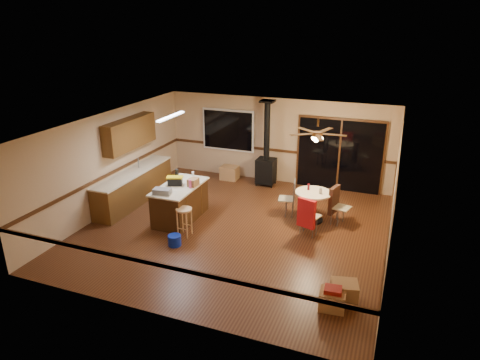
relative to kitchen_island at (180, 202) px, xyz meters
The scene contains 35 objects.
floor 1.57m from the kitchen_island, ahead, with size 7.00×7.00×0.00m, color #4A2614.
ceiling 2.62m from the kitchen_island, ahead, with size 7.00×7.00×0.00m, color silver.
wall_back 3.90m from the kitchen_island, 66.80° to the left, with size 7.00×7.00×0.00m, color tan.
wall_front 3.90m from the kitchen_island, 66.80° to the right, with size 7.00×7.00×0.00m, color tan.
wall_left 2.17m from the kitchen_island, behind, with size 7.00×7.00×0.00m, color tan.
wall_right 5.07m from the kitchen_island, ahead, with size 7.00×7.00×0.00m, color tan.
chair_rail 1.60m from the kitchen_island, ahead, with size 7.00×7.00×0.08m, color #432410, non-canonical shape.
window 3.61m from the kitchen_island, 91.66° to the left, with size 1.72×0.10×1.32m, color black.
sliding_door 4.88m from the kitchen_island, 45.42° to the left, with size 2.52×0.10×2.10m, color black.
lower_cabinets 1.77m from the kitchen_island, 163.61° to the left, with size 0.60×3.00×0.86m, color brown.
countertop 1.82m from the kitchen_island, 163.61° to the left, with size 0.64×3.04×0.04m, color beige.
upper_cabinets 2.43m from the kitchen_island, 159.02° to the left, with size 0.35×2.00×0.80m, color brown.
kitchen_island is the anchor object (origin of this frame).
wood_stove 3.33m from the kitchen_island, 66.91° to the left, with size 0.55×0.50×2.52m.
ceiling_fan 3.76m from the kitchen_island, 18.91° to the left, with size 0.24×0.24×0.55m.
fluorescent_strip 2.15m from the kitchen_island, 135.00° to the left, with size 0.10×1.20×0.04m, color white.
toolbox_grey 0.80m from the kitchen_island, 101.88° to the right, with size 0.42×0.23×0.13m, color slate.
toolbox_black 0.56m from the kitchen_island, behind, with size 0.35×0.19×0.19m, color black.
toolbox_yellow_lid 0.67m from the kitchen_island, behind, with size 0.40×0.21×0.03m, color gold.
box_on_island 0.64m from the kitchen_island, 23.11° to the left, with size 0.21×0.28×0.19m, color #9E7246.
bottle_dark 0.70m from the kitchen_island, 126.84° to the left, with size 0.09×0.09×0.31m, color black.
bottle_pink 0.64m from the kitchen_island, ahead, with size 0.07×0.07×0.21m, color #D84C8C.
bottle_white 0.80m from the kitchen_island, 81.63° to the left, with size 0.06×0.06×0.19m, color white.
bar_stool 0.93m from the kitchen_island, 55.92° to the right, with size 0.38×0.38×0.69m, color tan.
blue_bucket 1.41m from the kitchen_island, 67.61° to the right, with size 0.30×0.30×0.25m, color #0D26B9.
dining_table 3.33m from the kitchen_island, 18.91° to the left, with size 0.90×0.90×0.78m.
glass_red 3.25m from the kitchen_island, 21.46° to the left, with size 0.06×0.06×0.16m, color #590C14.
glass_cream 3.51m from the kitchen_island, 17.17° to the left, with size 0.07×0.07×0.16m, color beige.
chair_left 2.82m from the kitchen_island, 25.14° to the left, with size 0.47×0.47×0.51m.
chair_near 3.20m from the kitchen_island, ahead, with size 0.54×0.57×0.70m.
chair_right 3.86m from the kitchen_island, 17.78° to the left, with size 0.56×0.53×0.70m.
box_under_window 3.11m from the kitchen_island, 88.56° to the left, with size 0.54×0.43×0.43m, color #9E7246.
box_corner_a 4.78m from the kitchen_island, 28.28° to the right, with size 0.45×0.38×0.34m, color #9E7246.
box_corner_b 4.80m from the kitchen_island, 24.34° to the right, with size 0.47×0.40×0.38m, color #9E7246.
box_small_red 4.78m from the kitchen_island, 28.28° to the right, with size 0.30×0.25×0.08m, color maroon.
Camera 1 is at (3.42, -8.69, 4.79)m, focal length 32.00 mm.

